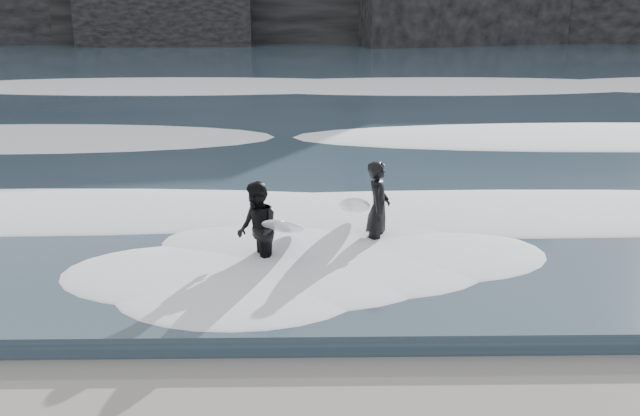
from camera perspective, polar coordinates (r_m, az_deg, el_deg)
The scene contains 6 objects.
sea at distance 35.56m, azimuth -1.16°, elevation 9.40°, with size 90.00×52.00×0.30m, color #2B3D4B.
foam_near at distance 15.88m, azimuth -1.26°, elevation 0.74°, with size 60.00×3.20×0.20m, color white.
foam_mid at distance 22.68m, azimuth -1.21°, elevation 5.74°, with size 60.00×4.00×0.24m, color white.
foam_far at distance 31.55m, azimuth -1.17°, elevation 8.98°, with size 60.00×4.80×0.30m, color white.
surfer_left at distance 13.73m, azimuth 3.81°, elevation -0.01°, with size 1.00×1.89×1.66m.
surfer_right at distance 12.75m, azimuth -4.12°, elevation -1.56°, with size 1.24×2.24×1.57m.
Camera 1 is at (0.07, -6.25, 4.84)m, focal length 45.00 mm.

